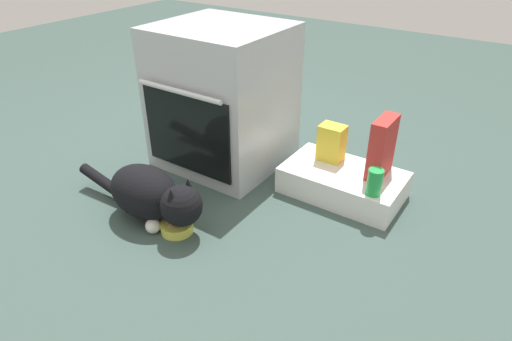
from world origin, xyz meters
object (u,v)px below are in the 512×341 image
(food_bowl, at_px, (177,226))
(soda_can, at_px, (375,182))
(cat, at_px, (151,195))
(snack_bag, at_px, (332,143))
(pantry_cabinet, at_px, (343,182))
(cereal_box, at_px, (382,148))
(oven, at_px, (223,97))

(food_bowl, xyz_separation_m, soda_can, (0.65, 0.55, 0.16))
(cat, height_order, soda_can, cat)
(soda_can, relative_size, snack_bag, 0.67)
(pantry_cabinet, distance_m, cereal_box, 0.26)
(oven, relative_size, food_bowl, 5.19)
(oven, xyz_separation_m, soda_can, (0.87, -0.07, -0.17))
(snack_bag, bearing_deg, cereal_box, -1.66)
(pantry_cabinet, xyz_separation_m, cereal_box, (0.14, 0.06, 0.21))
(cereal_box, bearing_deg, oven, -173.32)
(pantry_cabinet, height_order, snack_bag, snack_bag)
(food_bowl, relative_size, cereal_box, 0.50)
(oven, bearing_deg, pantry_cabinet, 3.43)
(pantry_cabinet, distance_m, cat, 0.89)
(cereal_box, xyz_separation_m, soda_can, (0.04, -0.17, -0.08))
(pantry_cabinet, relative_size, food_bowl, 4.00)
(oven, xyz_separation_m, cat, (0.08, -0.62, -0.23))
(soda_can, xyz_separation_m, snack_bag, (-0.29, 0.18, 0.03))
(cereal_box, distance_m, snack_bag, 0.25)
(cat, height_order, snack_bag, snack_bag)
(food_bowl, bearing_deg, pantry_cabinet, 55.11)
(oven, bearing_deg, soda_can, -4.84)
(soda_can, bearing_deg, cat, -145.32)
(oven, height_order, pantry_cabinet, oven)
(oven, xyz_separation_m, snack_bag, (0.58, 0.10, -0.14))
(oven, xyz_separation_m, cereal_box, (0.82, 0.10, -0.09))
(oven, distance_m, food_bowl, 0.74)
(food_bowl, bearing_deg, cereal_box, 49.87)
(cat, bearing_deg, cereal_box, 45.45)
(food_bowl, bearing_deg, oven, 109.44)
(pantry_cabinet, xyz_separation_m, cat, (-0.60, -0.66, 0.07))
(oven, distance_m, soda_can, 0.89)
(cat, xyz_separation_m, snack_bag, (0.50, 0.72, 0.09))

